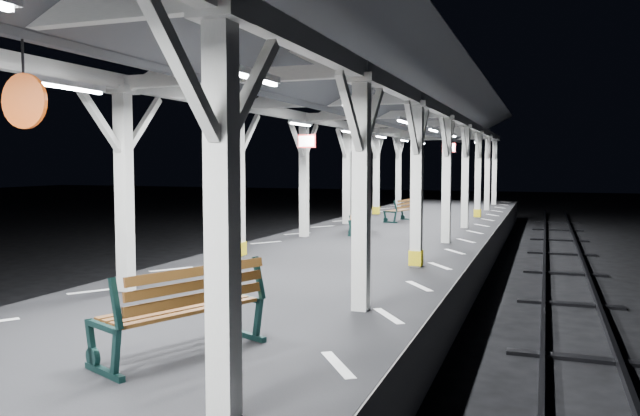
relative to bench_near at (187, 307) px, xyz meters
The scene contains 10 objects.
ground 5.01m from the bench_near, 100.09° to the left, with size 120.00×120.00×0.00m, color black.
platform 4.88m from the bench_near, 100.09° to the left, with size 6.00×50.00×1.00m, color black.
hazard_stripes_left 5.75m from the bench_near, 124.99° to the left, with size 1.00×48.00×0.01m, color silver.
hazard_stripes_right 4.99m from the bench_near, 71.00° to the left, with size 1.00×48.00×0.01m, color silver.
track_left 7.63m from the bench_near, 141.20° to the left, with size 2.20×60.00×0.16m.
track_right 6.44m from the bench_near, 48.40° to the left, with size 2.20×60.00×0.16m.
canopy 5.63m from the bench_near, 100.12° to the left, with size 5.40×49.00×4.65m.
bench_near is the anchor object (origin of this frame).
bench_mid 12.20m from the bench_near, 97.23° to the left, with size 1.07×1.79×0.92m.
bench_far 16.23m from the bench_near, 94.40° to the left, with size 0.85×1.57×0.81m.
Camera 1 is at (4.43, -10.41, 3.09)m, focal length 35.00 mm.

